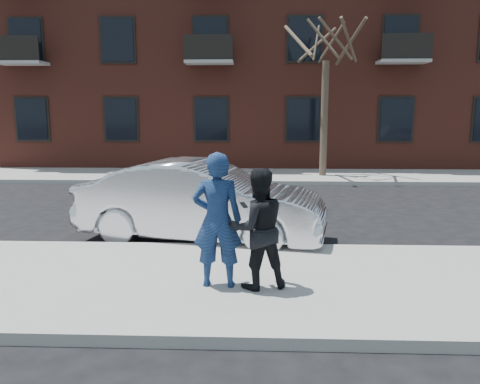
{
  "coord_description": "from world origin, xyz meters",
  "views": [
    {
      "loc": [
        2.04,
        -6.65,
        2.53
      ],
      "look_at": [
        1.78,
        0.4,
        1.31
      ],
      "focal_mm": 35.0,
      "sensor_mm": 36.0,
      "label": 1
    }
  ],
  "objects_px": {
    "man_hoodie": "(217,220)",
    "street_tree": "(327,27)",
    "silver_sedan": "(202,201)",
    "man_peacoat": "(258,229)"
  },
  "relations": [
    {
      "from": "silver_sedan",
      "to": "man_hoodie",
      "type": "height_order",
      "value": "man_hoodie"
    },
    {
      "from": "silver_sedan",
      "to": "man_peacoat",
      "type": "xyz_separation_m",
      "value": [
        1.1,
        -2.82,
        0.18
      ]
    },
    {
      "from": "street_tree",
      "to": "man_hoodie",
      "type": "bearing_deg",
      "value": -104.63
    },
    {
      "from": "street_tree",
      "to": "silver_sedan",
      "type": "bearing_deg",
      "value": -112.17
    },
    {
      "from": "silver_sedan",
      "to": "man_hoodie",
      "type": "distance_m",
      "value": 2.86
    },
    {
      "from": "silver_sedan",
      "to": "man_peacoat",
      "type": "bearing_deg",
      "value": -147.85
    },
    {
      "from": "man_peacoat",
      "to": "man_hoodie",
      "type": "bearing_deg",
      "value": -20.2
    },
    {
      "from": "man_hoodie",
      "to": "man_peacoat",
      "type": "xyz_separation_m",
      "value": [
        0.55,
        -0.04,
        -0.11
      ]
    },
    {
      "from": "man_hoodie",
      "to": "street_tree",
      "type": "bearing_deg",
      "value": -103.57
    },
    {
      "from": "street_tree",
      "to": "man_peacoat",
      "type": "relative_size",
      "value": 4.13
    }
  ]
}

